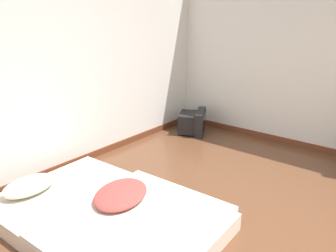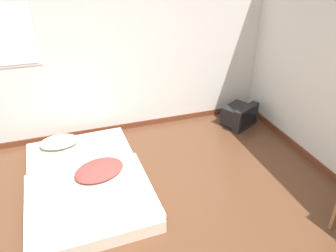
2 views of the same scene
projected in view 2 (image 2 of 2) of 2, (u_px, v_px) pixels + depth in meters
wall_back at (88, 53)px, 4.56m from camera, size 7.77×0.08×2.60m
mattress_bed at (86, 181)px, 3.97m from camera, size 1.43×2.09×0.31m
crt_tv at (239, 115)px, 5.31m from camera, size 0.63×0.58×0.37m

